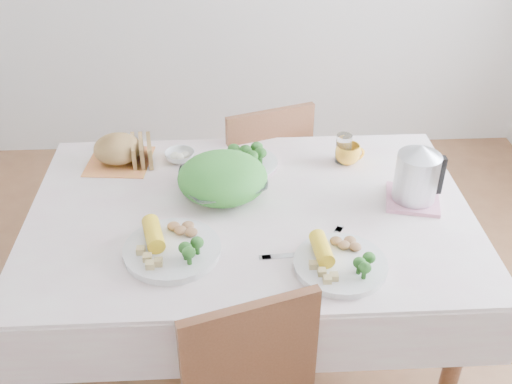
{
  "coord_description": "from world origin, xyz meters",
  "views": [
    {
      "loc": [
        -0.07,
        -1.65,
        1.95
      ],
      "look_at": [
        0.02,
        0.02,
        0.82
      ],
      "focal_mm": 42.0,
      "sensor_mm": 36.0,
      "label": 1
    }
  ],
  "objects_px": {
    "dining_table": "(251,293)",
    "yellow_mug": "(348,154)",
    "dinner_plate_left": "(172,251)",
    "salad_bowl": "(223,184)",
    "electric_kettle": "(417,171)",
    "dinner_plate_right": "(340,265)",
    "chair_far": "(254,176)"
  },
  "relations": [
    {
      "from": "chair_far",
      "to": "electric_kettle",
      "type": "distance_m",
      "value": 0.93
    },
    {
      "from": "dinner_plate_right",
      "to": "salad_bowl",
      "type": "bearing_deg",
      "value": 129.76
    },
    {
      "from": "dinner_plate_right",
      "to": "dinner_plate_left",
      "type": "bearing_deg",
      "value": 169.68
    },
    {
      "from": "salad_bowl",
      "to": "electric_kettle",
      "type": "xyz_separation_m",
      "value": [
        0.66,
        -0.08,
        0.08
      ]
    },
    {
      "from": "chair_far",
      "to": "dinner_plate_right",
      "type": "bearing_deg",
      "value": 83.03
    },
    {
      "from": "dining_table",
      "to": "dinner_plate_left",
      "type": "relative_size",
      "value": 4.65
    },
    {
      "from": "salad_bowl",
      "to": "electric_kettle",
      "type": "bearing_deg",
      "value": -7.18
    },
    {
      "from": "chair_far",
      "to": "yellow_mug",
      "type": "bearing_deg",
      "value": 112.08
    },
    {
      "from": "dinner_plate_left",
      "to": "yellow_mug",
      "type": "xyz_separation_m",
      "value": [
        0.63,
        0.51,
        0.03
      ]
    },
    {
      "from": "dining_table",
      "to": "dinner_plate_right",
      "type": "xyz_separation_m",
      "value": [
        0.25,
        -0.31,
        0.4
      ]
    },
    {
      "from": "dining_table",
      "to": "yellow_mug",
      "type": "relative_size",
      "value": 14.52
    },
    {
      "from": "salad_bowl",
      "to": "dinner_plate_left",
      "type": "relative_size",
      "value": 0.98
    },
    {
      "from": "yellow_mug",
      "to": "electric_kettle",
      "type": "distance_m",
      "value": 0.33
    },
    {
      "from": "chair_far",
      "to": "yellow_mug",
      "type": "relative_size",
      "value": 9.15
    },
    {
      "from": "dinner_plate_right",
      "to": "electric_kettle",
      "type": "relative_size",
      "value": 1.37
    },
    {
      "from": "dining_table",
      "to": "yellow_mug",
      "type": "bearing_deg",
      "value": 37.04
    },
    {
      "from": "chair_far",
      "to": "dinner_plate_right",
      "type": "xyz_separation_m",
      "value": [
        0.21,
        -0.99,
        0.31
      ]
    },
    {
      "from": "salad_bowl",
      "to": "electric_kettle",
      "type": "relative_size",
      "value": 1.44
    },
    {
      "from": "dinner_plate_left",
      "to": "dinner_plate_right",
      "type": "distance_m",
      "value": 0.51
    },
    {
      "from": "dining_table",
      "to": "dinner_plate_right",
      "type": "distance_m",
      "value": 0.57
    },
    {
      "from": "electric_kettle",
      "to": "yellow_mug",
      "type": "bearing_deg",
      "value": 138.42
    },
    {
      "from": "salad_bowl",
      "to": "yellow_mug",
      "type": "relative_size",
      "value": 3.06
    },
    {
      "from": "salad_bowl",
      "to": "dinner_plate_left",
      "type": "bearing_deg",
      "value": -115.99
    },
    {
      "from": "dining_table",
      "to": "electric_kettle",
      "type": "distance_m",
      "value": 0.76
    },
    {
      "from": "dinner_plate_right",
      "to": "electric_kettle",
      "type": "bearing_deg",
      "value": 47.16
    },
    {
      "from": "dinner_plate_left",
      "to": "yellow_mug",
      "type": "distance_m",
      "value": 0.81
    },
    {
      "from": "salad_bowl",
      "to": "yellow_mug",
      "type": "bearing_deg",
      "value": 21.16
    },
    {
      "from": "salad_bowl",
      "to": "yellow_mug",
      "type": "distance_m",
      "value": 0.51
    },
    {
      "from": "dining_table",
      "to": "dinner_plate_left",
      "type": "xyz_separation_m",
      "value": [
        -0.25,
        -0.22,
        0.4
      ]
    },
    {
      "from": "dining_table",
      "to": "yellow_mug",
      "type": "xyz_separation_m",
      "value": [
        0.38,
        0.29,
        0.43
      ]
    },
    {
      "from": "dining_table",
      "to": "chair_far",
      "type": "xyz_separation_m",
      "value": [
        0.05,
        0.68,
        0.09
      ]
    },
    {
      "from": "dinner_plate_right",
      "to": "yellow_mug",
      "type": "xyz_separation_m",
      "value": [
        0.13,
        0.6,
        0.03
      ]
    }
  ]
}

